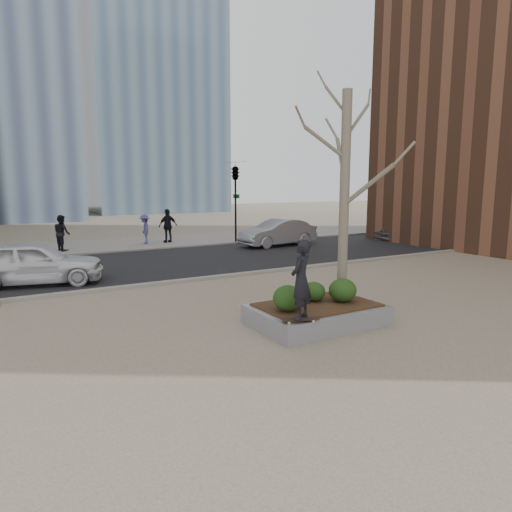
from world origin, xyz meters
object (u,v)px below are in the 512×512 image
skateboard (300,320)px  skateboarder (301,280)px  planter (317,315)px  police_car (34,263)px

skateboard → skateboarder: (-0.00, 0.00, 0.86)m
planter → skateboard: size_ratio=3.85×
planter → skateboarder: size_ratio=1.82×
skateboarder → police_car: size_ratio=0.39×
police_car → planter: bearing=-132.6°
skateboard → police_car: police_car is taller
skateboard → police_car: size_ratio=0.18×
planter → skateboarder: skateboarder is taller
planter → skateboard: 1.42m
police_car → skateboarder: bearing=-140.7°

